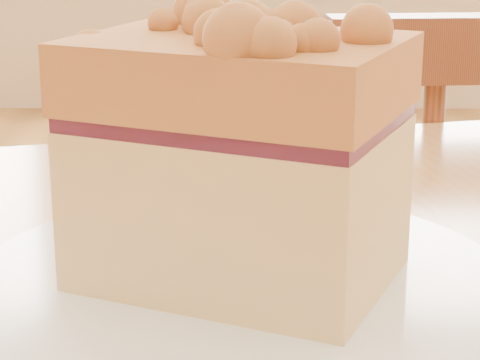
% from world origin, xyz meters
% --- Properties ---
extents(plate, '(0.23, 0.23, 0.02)m').
position_xyz_m(plate, '(-0.13, 0.17, 0.76)').
color(plate, white).
rests_on(plate, cafe_table_main).
extents(cake_slice, '(0.15, 0.14, 0.12)m').
position_xyz_m(cake_slice, '(-0.13, 0.17, 0.83)').
color(cake_slice, '#FCD98E').
rests_on(cake_slice, plate).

